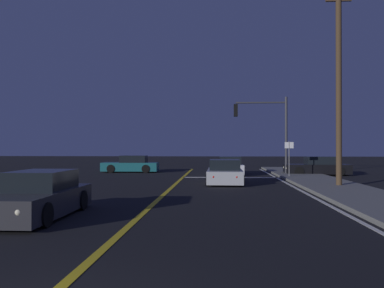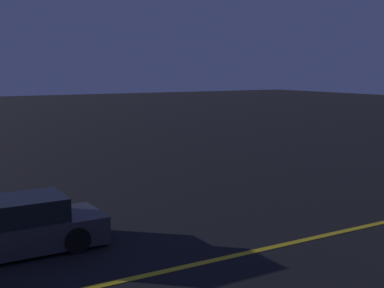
# 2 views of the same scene
# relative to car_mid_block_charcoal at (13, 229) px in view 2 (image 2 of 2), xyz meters

# --- Properties ---
(lane_line_center) EXTENTS (0.20, 40.77, 0.01)m
(lane_line_center) POSITION_rel_car_mid_block_charcoal_xyz_m (2.91, 4.62, -0.58)
(lane_line_center) COLOR gold
(lane_line_center) RESTS_ON ground
(car_mid_block_charcoal) EXTENTS (1.87, 4.56, 1.34)m
(car_mid_block_charcoal) POSITION_rel_car_mid_block_charcoal_xyz_m (0.00, 0.00, 0.00)
(car_mid_block_charcoal) COLOR #2D2D33
(car_mid_block_charcoal) RESTS_ON ground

